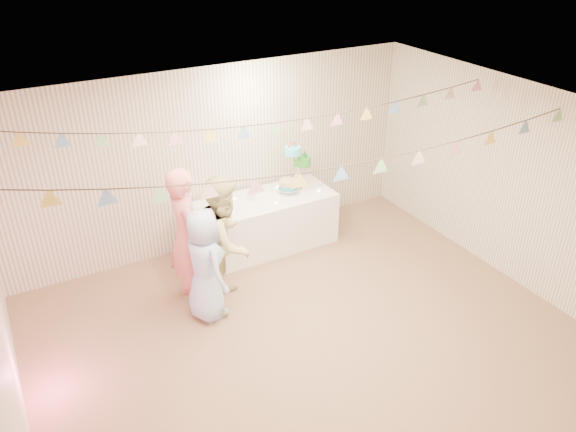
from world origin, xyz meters
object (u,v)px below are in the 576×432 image
cake_stand (295,169)px  person_adult_b (226,241)px  table (263,223)px  person_adult_a (187,238)px  person_child (205,265)px

cake_stand → person_adult_b: bearing=-147.1°
cake_stand → person_adult_b: 1.82m
table → person_adult_b: (-0.97, -0.93, 0.47)m
cake_stand → person_adult_a: 2.08m
table → person_adult_a: 1.63m
person_child → table: bearing=-58.1°
cake_stand → person_adult_a: (-1.92, -0.77, -0.19)m
cake_stand → table: bearing=-174.8°
person_adult_a → person_child: (0.07, -0.37, -0.19)m
cake_stand → person_adult_b: (-1.52, -0.98, -0.25)m
cake_stand → person_child: cake_stand is taller
person_adult_b → person_child: bearing=152.5°
table → person_child: 1.73m
table → person_adult_a: size_ratio=1.13×
person_adult_b → person_child: 0.40m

